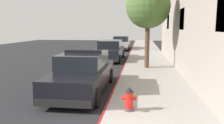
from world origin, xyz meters
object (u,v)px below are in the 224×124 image
at_px(fire_hydrant, 129,99).
at_px(street_tree, 148,7).
at_px(police_cruiser, 83,73).
at_px(parked_car_dark_far, 121,43).
at_px(parked_car_silver_ahead, 110,51).

distance_m(fire_hydrant, street_tree, 8.09).
height_order(police_cruiser, street_tree, street_tree).
distance_m(police_cruiser, fire_hydrant, 2.98).
distance_m(parked_car_dark_far, fire_hydrant, 19.87).
height_order(fire_hydrant, street_tree, street_tree).
xyz_separation_m(police_cruiser, fire_hydrant, (1.96, -2.22, -0.26)).
bearing_deg(parked_car_dark_far, parked_car_silver_ahead, -90.86).
distance_m(police_cruiser, parked_car_silver_ahead, 8.90).
relative_size(parked_car_dark_far, fire_hydrant, 6.37).
xyz_separation_m(police_cruiser, street_tree, (2.66, 5.13, 3.04)).
relative_size(police_cruiser, parked_car_dark_far, 1.00).
bearing_deg(fire_hydrant, street_tree, 84.62).
xyz_separation_m(parked_car_silver_ahead, street_tree, (2.78, -3.77, 3.05)).
bearing_deg(police_cruiser, parked_car_dark_far, 89.98).
bearing_deg(street_tree, fire_hydrant, -95.38).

